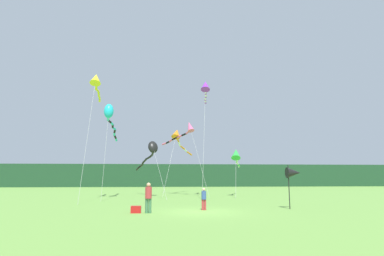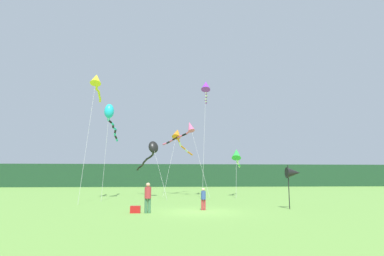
{
  "view_description": "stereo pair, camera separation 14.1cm",
  "coord_description": "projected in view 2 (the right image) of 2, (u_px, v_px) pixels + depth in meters",
  "views": [
    {
      "loc": [
        -2.12,
        -18.96,
        2.06
      ],
      "look_at": [
        0.0,
        6.0,
        5.85
      ],
      "focal_mm": 29.8,
      "sensor_mm": 36.0,
      "label": 1
    },
    {
      "loc": [
        -1.98,
        -18.97,
        2.06
      ],
      "look_at": [
        0.0,
        6.0,
        5.85
      ],
      "focal_mm": 29.8,
      "sensor_mm": 36.0,
      "label": 2
    }
  ],
  "objects": [
    {
      "name": "kite_orange",
      "position": [
        178.0,
        136.0,
        36.5
      ],
      "size": [
        3.77,
        10.05,
        7.54
      ],
      "color": "#B2B2B2",
      "rests_on": "ground"
    },
    {
      "name": "cooler_box",
      "position": [
        135.0,
        209.0,
        17.98
      ],
      "size": [
        0.57,
        0.37,
        0.39
      ],
      "primitive_type": "cube",
      "color": "red",
      "rests_on": "ground"
    },
    {
      "name": "banner_flag_pole",
      "position": [
        293.0,
        173.0,
        20.46
      ],
      "size": [
        0.9,
        0.7,
        2.78
      ],
      "color": "black",
      "rests_on": "ground"
    },
    {
      "name": "kite_green",
      "position": [
        237.0,
        155.0,
        33.53
      ],
      "size": [
        1.91,
        6.29,
        5.12
      ],
      "color": "#B2B2B2",
      "rests_on": "ground"
    },
    {
      "name": "kite_purple",
      "position": [
        206.0,
        87.0,
        32.42
      ],
      "size": [
        1.52,
        7.55,
        11.82
      ],
      "color": "#B2B2B2",
      "rests_on": "ground"
    },
    {
      "name": "kite_rainbow",
      "position": [
        186.0,
        130.0,
        34.4
      ],
      "size": [
        4.63,
        7.83,
        7.97
      ],
      "color": "#B2B2B2",
      "rests_on": "ground"
    },
    {
      "name": "ground_plane",
      "position": [
        200.0,
        212.0,
        18.55
      ],
      "size": [
        120.0,
        120.0,
        0.0
      ],
      "primitive_type": "plane",
      "color": "#6B9E42"
    },
    {
      "name": "kite_yellow",
      "position": [
        96.0,
        81.0,
        28.94
      ],
      "size": [
        1.0,
        7.88,
        11.4
      ],
      "color": "#B2B2B2",
      "rests_on": "ground"
    },
    {
      "name": "person_child",
      "position": [
        203.0,
        198.0,
        19.6
      ],
      "size": [
        0.29,
        0.29,
        1.33
      ],
      "color": "#B23338",
      "rests_on": "ground"
    },
    {
      "name": "person_adult",
      "position": [
        148.0,
        196.0,
        18.02
      ],
      "size": [
        0.37,
        0.37,
        1.69
      ],
      "color": "#3F724C",
      "rests_on": "ground"
    },
    {
      "name": "kite_cyan",
      "position": [
        110.0,
        115.0,
        30.04
      ],
      "size": [
        0.9,
        8.3,
        8.78
      ],
      "color": "#B2B2B2",
      "rests_on": "ground"
    },
    {
      "name": "distant_treeline",
      "position": [
        176.0,
        175.0,
        63.23
      ],
      "size": [
        108.0,
        3.18,
        4.37
      ],
      "primitive_type": "cube",
      "color": "#1E4228",
      "rests_on": "ground"
    },
    {
      "name": "kite_black",
      "position": [
        151.0,
        151.0,
        32.83
      ],
      "size": [
        3.62,
        9.77,
        5.71
      ],
      "color": "#B2B2B2",
      "rests_on": "ground"
    }
  ]
}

